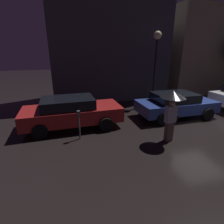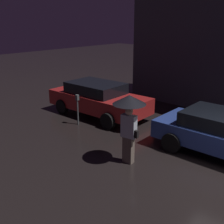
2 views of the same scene
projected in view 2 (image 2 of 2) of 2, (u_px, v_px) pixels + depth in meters
name	position (u px, v px, depth m)	size (l,w,h in m)	color
parked_car_red	(98.00, 98.00, 12.15)	(4.58, 2.06, 1.43)	maroon
pedestrian_with_umbrella	(129.00, 112.00, 7.84)	(0.94, 0.94, 2.06)	#66564C
parking_meter	(78.00, 106.00, 11.05)	(0.12, 0.10, 1.23)	#4C5154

